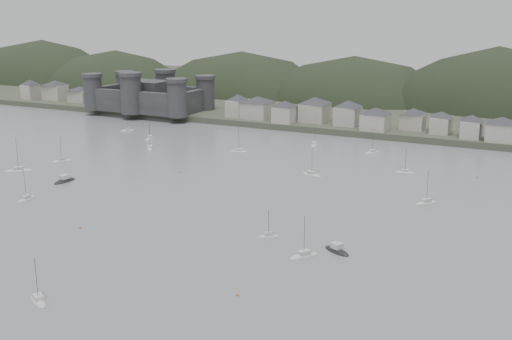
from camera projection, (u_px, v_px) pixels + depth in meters
The scene contains 10 objects.
ground at pixel (108, 268), 144.26m from camera, with size 900.00×900.00×0.00m, color slate.
far_shore_land at pixel (413, 100), 398.61m from camera, with size 900.00×250.00×3.00m, color #383D2D.
forested_ridge at pixel (410, 127), 377.55m from camera, with size 851.55×103.94×102.57m.
castle at pixel (149, 95), 349.48m from camera, with size 66.00×43.00×20.00m.
waterfront_town at pixel (469, 123), 278.20m from camera, with size 451.48×28.46×12.92m.
sailboat_lead at pixel (26, 199), 195.61m from camera, with size 3.28×7.82×10.40m.
moored_fleet at pixel (232, 184), 211.99m from camera, with size 247.75×174.20×13.53m.
motor_launch_near at pixel (337, 251), 153.71m from camera, with size 8.48×6.42×3.93m.
motor_launch_far at pixel (65, 181), 216.06m from camera, with size 3.79×9.34×4.17m.
mooring_buoys at pixel (236, 201), 194.05m from camera, with size 163.54×121.34×0.70m.
Camera 1 is at (91.13, -104.19, 57.51)m, focal length 44.21 mm.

